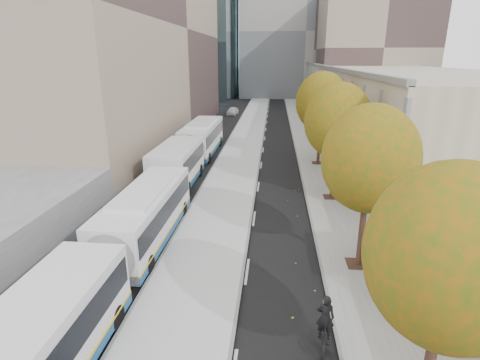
# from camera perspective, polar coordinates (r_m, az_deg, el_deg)

# --- Properties ---
(bus_platform) EXTENTS (4.25, 150.00, 0.15)m
(bus_platform) POSITION_cam_1_polar(r_m,az_deg,el_deg) (39.41, 0.25, 4.44)
(bus_platform) COLOR #B6B6B6
(bus_platform) RESTS_ON ground
(sidewalk) EXTENTS (4.75, 150.00, 0.08)m
(sidewalk) POSITION_cam_1_polar(r_m,az_deg,el_deg) (39.57, 11.90, 4.05)
(sidewalk) COLOR gray
(sidewalk) RESTS_ON ground
(building_tan) EXTENTS (18.00, 92.00, 8.00)m
(building_tan) POSITION_cam_1_polar(r_m,az_deg,el_deg) (69.26, 19.07, 12.74)
(building_tan) COLOR #A39983
(building_tan) RESTS_ON ground
(building_midrise) EXTENTS (24.00, 46.00, 25.00)m
(building_midrise) POSITION_cam_1_polar(r_m,az_deg,el_deg) (49.36, -22.69, 20.45)
(building_midrise) COLOR gray
(building_midrise) RESTS_ON ground
(building_far_block) EXTENTS (30.00, 18.00, 30.00)m
(building_far_block) POSITION_cam_1_polar(r_m,az_deg,el_deg) (99.51, 9.61, 21.19)
(building_far_block) COLOR gray
(building_far_block) RESTS_ON ground
(bus_shelter) EXTENTS (1.90, 4.40, 2.53)m
(bus_shelter) POSITION_cam_1_polar(r_m,az_deg,el_deg) (17.07, 26.57, -9.10)
(bus_shelter) COLOR #383A3F
(bus_shelter) RESTS_ON sidewalk
(tree_b) EXTENTS (4.00, 4.00, 6.97)m
(tree_b) POSITION_cam_1_polar(r_m,az_deg,el_deg) (10.18, 29.44, -10.16)
(tree_b) COLOR black
(tree_b) RESTS_ON sidewalk
(tree_c) EXTENTS (4.20, 4.20, 7.28)m
(tree_c) POSITION_cam_1_polar(r_m,az_deg,el_deg) (17.20, 19.18, 3.01)
(tree_c) COLOR black
(tree_c) RESTS_ON sidewalk
(tree_d) EXTENTS (4.40, 4.40, 7.60)m
(tree_d) POSITION_cam_1_polar(r_m,az_deg,el_deg) (25.80, 14.65, 8.73)
(tree_d) COLOR black
(tree_d) RESTS_ON sidewalk
(tree_e) EXTENTS (4.60, 4.60, 7.92)m
(tree_e) POSITION_cam_1_polar(r_m,az_deg,el_deg) (34.60, 12.36, 11.54)
(tree_e) COLOR black
(tree_e) RESTS_ON sidewalk
(bus_near) EXTENTS (2.58, 16.92, 2.82)m
(bus_near) POSITION_cam_1_polar(r_m,az_deg,el_deg) (17.36, -18.13, -9.95)
(bus_near) COLOR silver
(bus_near) RESTS_ON ground
(bus_far) EXTENTS (2.89, 18.74, 3.12)m
(bus_far) POSITION_cam_1_polar(r_m,az_deg,el_deg) (34.44, -7.13, 5.06)
(bus_far) COLOR silver
(bus_far) RESTS_ON ground
(cyclist) EXTENTS (0.69, 1.68, 2.09)m
(cyclist) POSITION_cam_1_polar(r_m,az_deg,el_deg) (13.81, 12.72, -21.31)
(cyclist) COLOR black
(cyclist) RESTS_ON ground
(distant_car) EXTENTS (1.98, 4.03, 1.32)m
(distant_car) POSITION_cam_1_polar(r_m,az_deg,el_deg) (65.28, -1.15, 10.48)
(distant_car) COLOR silver
(distant_car) RESTS_ON ground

